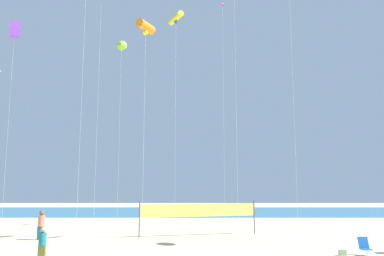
{
  "coord_description": "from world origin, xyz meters",
  "views": [
    {
      "loc": [
        0.91,
        -17.41,
        3.49
      ],
      "look_at": [
        0.8,
        11.39,
        7.66
      ],
      "focal_mm": 36.85,
      "sensor_mm": 36.0,
      "label": 1
    }
  ],
  "objects": [
    {
      "name": "beachgoer_coral_shirt",
      "position": [
        -8.82,
        8.6,
        0.99
      ],
      "size": [
        0.42,
        0.42,
        1.86
      ],
      "rotation": [
        0.0,
        0.0,
        5.06
      ],
      "color": "#19727A",
      "rests_on": "ground"
    },
    {
      "name": "kite_yellow_tube",
      "position": [
        -0.41,
        13.22,
        16.99
      ],
      "size": [
        1.34,
        2.05,
        17.29
      ],
      "color": "silver",
      "rests_on": "ground"
    },
    {
      "name": "beachgoer_teal_shirt",
      "position": [
        -6.06,
        1.49,
        0.82
      ],
      "size": [
        0.35,
        0.35,
        1.54
      ],
      "rotation": [
        0.0,
        0.0,
        0.76
      ],
      "color": "olive",
      "rests_on": "ground"
    },
    {
      "name": "ocean_band",
      "position": [
        0.0,
        35.67,
        0.0
      ],
      "size": [
        120.0,
        20.0,
        0.01
      ],
      "primitive_type": "cube",
      "color": "teal",
      "rests_on": "ground"
    },
    {
      "name": "kite_orange_tube",
      "position": [
        -1.72,
        3.86,
        12.34
      ],
      "size": [
        1.04,
        1.39,
        12.65
      ],
      "color": "silver",
      "rests_on": "ground"
    },
    {
      "name": "kite_lime_delta",
      "position": [
        -5.48,
        16.8,
        16.04
      ],
      "size": [
        0.98,
        0.57,
        16.55
      ],
      "color": "silver",
      "rests_on": "ground"
    },
    {
      "name": "volleyball_net",
      "position": [
        1.39,
        10.83,
        1.64
      ],
      "size": [
        8.17,
        2.14,
        2.4
      ],
      "color": "#4C4C51",
      "rests_on": "ground"
    },
    {
      "name": "kite_violet_box",
      "position": [
        -13.31,
        12.66,
        15.79
      ],
      "size": [
        0.98,
        0.98,
        16.41
      ],
      "color": "silver",
      "rests_on": "ground"
    },
    {
      "name": "folding_beach_chair",
      "position": [
        9.57,
        2.95,
        0.47
      ],
      "size": [
        0.52,
        0.65,
        0.89
      ],
      "rotation": [
        0.0,
        0.0,
        -0.31
      ],
      "color": "#1959B2",
      "rests_on": "ground"
    },
    {
      "name": "kite_magenta_diamond",
      "position": [
        3.74,
        16.85,
        19.18
      ],
      "size": [
        0.67,
        0.67,
        20.22
      ],
      "color": "silver",
      "rests_on": "ground"
    },
    {
      "name": "beach_handbag",
      "position": [
        8.43,
        2.92,
        0.14
      ],
      "size": [
        0.36,
        0.18,
        0.29
      ],
      "primitive_type": "cube",
      "color": "#99B28C",
      "rests_on": "ground"
    }
  ]
}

